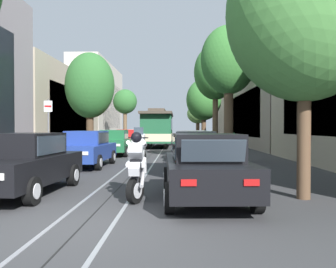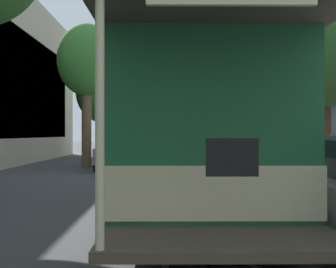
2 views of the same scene
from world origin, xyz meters
TOP-DOWN VIEW (x-y plane):
  - ground_plane at (0.00, 22.60)m, footprint 160.00×160.00m
  - trolley_track_rails at (0.00, 26.25)m, footprint 1.14×64.50m
  - parked_car_black_near_left at (-2.36, 2.97)m, footprint 2.14×4.42m
  - parked_car_blue_second_left at (-2.34, 9.40)m, footprint 2.09×4.40m
  - parked_car_green_mid_left at (-2.25, 15.79)m, footprint 2.05×4.38m
  - parked_car_red_fourth_left at (-2.26, 21.80)m, footprint 2.10×4.40m
  - parked_car_black_near_right at (2.34, 2.24)m, footprint 2.12×4.41m
  - parked_car_grey_second_right at (2.40, 7.95)m, footprint 2.08×4.39m
  - parked_car_grey_mid_right at (2.47, 13.00)m, footprint 2.11×4.41m
  - street_tree_kerb_left_near at (-4.55, 2.39)m, footprint 3.68×3.43m
  - street_tree_kerb_left_second at (-4.56, 18.97)m, footprint 3.50×3.17m
  - street_tree_kerb_right_near at (4.72, 2.47)m, footprint 3.77×3.39m
  - street_tree_kerb_right_second at (4.27, 11.81)m, footprint 2.82×2.27m
  - cable_car_trolley at (-0.00, 24.81)m, footprint 2.60×9.14m
  - motorcycle_with_rider at (0.70, 2.31)m, footprint 0.53×1.88m
  - fire_hydrant at (-3.92, 10.90)m, footprint 0.40×0.22m
  - street_sign_post at (-3.92, 9.05)m, footprint 0.36×0.07m

SIDE VIEW (x-z plane):
  - ground_plane at x=0.00m, z-range 0.00..0.00m
  - trolley_track_rails at x=0.00m, z-range 0.00..0.01m
  - fire_hydrant at x=-3.92m, z-range 0.00..0.84m
  - parked_car_black_near_left at x=-2.36m, z-range 0.01..1.59m
  - parked_car_blue_second_left at x=-2.34m, z-range 0.01..1.59m
  - parked_car_green_mid_left at x=-2.25m, z-range 0.01..1.59m
  - parked_car_red_fourth_left at x=-2.26m, z-range 0.01..1.59m
  - parked_car_black_near_right at x=2.34m, z-range 0.01..1.59m
  - parked_car_grey_second_right at x=2.40m, z-range 0.01..1.59m
  - parked_car_grey_mid_right at x=2.47m, z-range 0.01..1.59m
  - motorcycle_with_rider at x=0.70m, z-range 0.04..1.78m
  - cable_car_trolley at x=0.00m, z-range 0.02..3.30m
  - street_sign_post at x=-3.92m, z-range 0.35..3.30m
  - street_tree_kerb_right_near at x=4.72m, z-range 1.16..7.75m
  - street_tree_kerb_left_second at x=-4.56m, z-range 1.15..8.23m
  - street_tree_kerb_right_second at x=4.27m, z-range 1.58..8.48m
  - street_tree_kerb_left_near at x=-4.55m, z-range 1.60..9.62m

